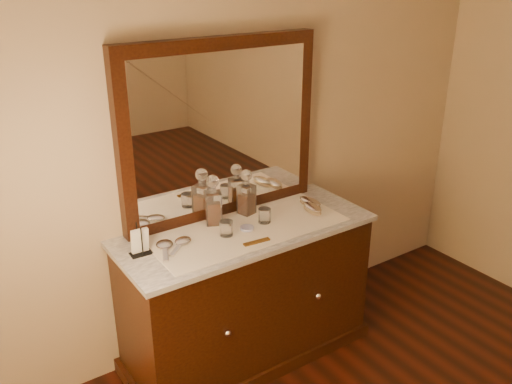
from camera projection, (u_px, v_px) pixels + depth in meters
dresser_cabinet at (246, 295)px, 3.17m from camera, size 1.40×0.55×0.82m
dresser_plinth at (247, 346)px, 3.31m from camera, size 1.46×0.59×0.08m
knob_left at (228, 333)px, 2.78m from camera, size 0.04×0.04×0.04m
knob_right at (318, 296)px, 3.09m from camera, size 0.04×0.04×0.04m
marble_top at (246, 230)px, 3.00m from camera, size 1.44×0.59×0.03m
mirror_frame at (221, 130)px, 2.98m from camera, size 1.20×0.08×1.00m
mirror_glass at (224, 131)px, 2.96m from camera, size 1.06×0.01×0.86m
lace_runner at (248, 229)px, 2.98m from camera, size 1.10×0.45×0.00m
pin_dish at (247, 228)px, 2.97m from camera, size 0.10×0.10×0.01m
comb at (257, 242)px, 2.83m from camera, size 0.15×0.04×0.01m
napkin_rack at (140, 243)px, 2.70m from camera, size 0.11×0.07×0.16m
decanter_left at (213, 205)px, 2.99m from camera, size 0.12×0.12×0.29m
decanter_right at (246, 197)px, 3.12m from camera, size 0.10×0.10×0.27m
brush_near at (312, 208)px, 3.16m from camera, size 0.09×0.17×0.04m
brush_far at (310, 202)px, 3.24m from camera, size 0.09×0.17×0.04m
hand_mirror_outer at (165, 246)px, 2.77m from camera, size 0.14×0.23×0.02m
hand_mirror_inner at (182, 242)px, 2.81m from camera, size 0.19×0.18×0.02m
tumblers at (246, 222)px, 2.96m from camera, size 0.33×0.09×0.08m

